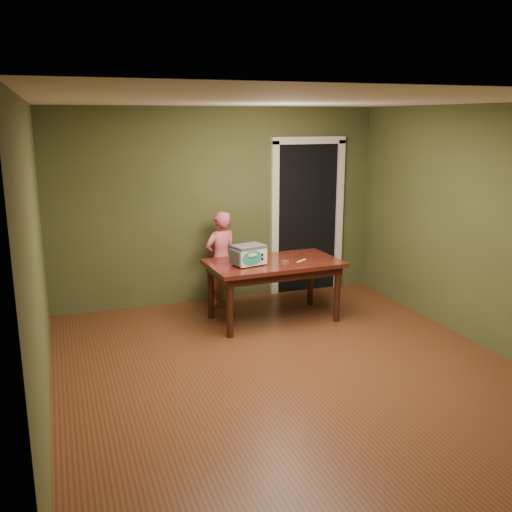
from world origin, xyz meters
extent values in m
plane|color=brown|center=(0.00, 0.00, 0.00)|extent=(5.00, 5.00, 0.00)
cube|color=#4A502B|center=(0.00, 2.50, 1.30)|extent=(4.50, 0.02, 2.60)
cube|color=#4A502B|center=(0.00, -2.50, 1.30)|extent=(4.50, 0.02, 2.60)
cube|color=#4A502B|center=(-2.25, 0.00, 1.30)|extent=(0.02, 5.00, 2.60)
cube|color=#4A502B|center=(2.25, 0.00, 1.30)|extent=(0.02, 5.00, 2.60)
cube|color=white|center=(0.00, 0.00, 2.60)|extent=(4.50, 5.00, 0.02)
cube|color=black|center=(1.30, 2.80, 1.05)|extent=(0.90, 0.60, 2.10)
cube|color=black|center=(1.30, 2.48, 1.05)|extent=(0.90, 0.02, 2.10)
cube|color=white|center=(0.80, 2.47, 1.05)|extent=(0.10, 0.06, 2.20)
cube|color=white|center=(1.80, 2.47, 1.05)|extent=(0.10, 0.06, 2.20)
cube|color=white|center=(1.30, 2.47, 2.15)|extent=(1.10, 0.06, 0.10)
cube|color=#3A0F0D|center=(0.39, 1.45, 0.72)|extent=(1.64, 0.97, 0.05)
cube|color=black|center=(0.39, 1.45, 0.65)|extent=(1.52, 0.85, 0.10)
cylinder|color=black|center=(-0.29, 1.07, 0.35)|extent=(0.08, 0.08, 0.70)
cylinder|color=black|center=(-0.33, 1.77, 0.35)|extent=(0.08, 0.08, 0.70)
cylinder|color=black|center=(1.10, 1.13, 0.35)|extent=(0.08, 0.08, 0.70)
cylinder|color=black|center=(1.07, 1.83, 0.35)|extent=(0.08, 0.08, 0.70)
cylinder|color=#4C4F54|center=(-0.08, 1.25, 0.76)|extent=(0.02, 0.02, 0.02)
cylinder|color=#4C4F54|center=(-0.13, 1.44, 0.76)|extent=(0.02, 0.02, 0.02)
cylinder|color=#4C4F54|center=(0.21, 1.32, 0.76)|extent=(0.02, 0.02, 0.02)
cylinder|color=#4C4F54|center=(0.16, 1.51, 0.76)|extent=(0.02, 0.02, 0.02)
cube|color=white|center=(0.04, 1.38, 0.87)|extent=(0.41, 0.33, 0.20)
cube|color=#4C4F54|center=(0.04, 1.38, 0.98)|extent=(0.42, 0.34, 0.03)
cube|color=#4C4F54|center=(-0.14, 1.34, 0.87)|extent=(0.07, 0.23, 0.16)
cube|color=#4C4F54|center=(0.22, 1.43, 0.87)|extent=(0.07, 0.23, 0.16)
ellipsoid|color=teal|center=(0.04, 1.25, 0.87)|extent=(0.27, 0.07, 0.17)
cylinder|color=black|center=(0.18, 1.28, 0.89)|extent=(0.03, 0.02, 0.02)
cylinder|color=black|center=(0.18, 1.28, 0.84)|extent=(0.02, 0.02, 0.02)
cylinder|color=silver|center=(0.50, 1.35, 0.76)|extent=(0.10, 0.10, 0.02)
cylinder|color=#472517|center=(0.50, 1.35, 0.77)|extent=(0.09, 0.09, 0.01)
cube|color=#E7CC64|center=(0.71, 1.35, 0.75)|extent=(0.16, 0.12, 0.01)
imported|color=#D25666|center=(-0.06, 2.20, 0.64)|extent=(0.53, 0.42, 1.28)
camera|label=1|loc=(-2.07, -4.82, 2.45)|focal=40.00mm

